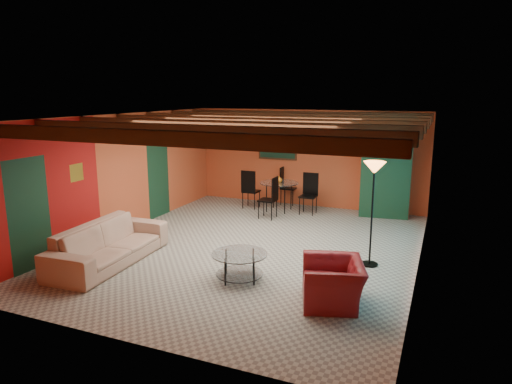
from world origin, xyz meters
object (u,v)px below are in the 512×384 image
at_px(armoire, 387,177).
at_px(floor_lamp, 372,214).
at_px(potted_plant, 390,127).
at_px(armchair, 333,282).
at_px(sofa, 109,244).
at_px(dining_table, 279,191).
at_px(coffee_table, 240,266).
at_px(vase, 279,168).

bearing_deg(armoire, floor_lamp, -94.32).
relative_size(armoire, floor_lamp, 1.06).
bearing_deg(potted_plant, armchair, -90.72).
bearing_deg(armoire, armchair, -98.10).
xyz_separation_m(sofa, armchair, (4.29, -0.05, -0.04)).
distance_m(armchair, floor_lamp, 1.96).
bearing_deg(armoire, dining_table, -175.09).
xyz_separation_m(coffee_table, vase, (-0.98, 4.71, 0.94)).
height_order(sofa, armoire, armoire).
bearing_deg(armoire, sofa, -135.73).
relative_size(coffee_table, floor_lamp, 0.49).
height_order(armchair, vase, vase).
distance_m(armchair, armoire, 5.61).
bearing_deg(dining_table, armchair, -61.80).
bearing_deg(coffee_table, floor_lamp, 38.70).
bearing_deg(floor_lamp, coffee_table, -141.30).
xyz_separation_m(armchair, floor_lamp, (0.27, 1.83, 0.65)).
bearing_deg(sofa, potted_plant, -41.52).
relative_size(sofa, potted_plant, 5.78).
bearing_deg(floor_lamp, vase, 133.05).
distance_m(potted_plant, vase, 3.02).
xyz_separation_m(dining_table, armoire, (2.74, 0.60, 0.49)).
bearing_deg(floor_lamp, armchair, -98.39).
relative_size(armchair, armoire, 0.49).
distance_m(coffee_table, vase, 4.90).
distance_m(armchair, vase, 5.70).
relative_size(armoire, potted_plant, 4.63).
height_order(dining_table, potted_plant, potted_plant).
height_order(coffee_table, floor_lamp, floor_lamp).
bearing_deg(armchair, sofa, -108.72).
distance_m(armchair, coffee_table, 1.71).
xyz_separation_m(coffee_table, armoire, (1.75, 5.30, 0.80)).
bearing_deg(sofa, armchair, -93.89).
relative_size(coffee_table, vase, 5.39).
xyz_separation_m(sofa, floor_lamp, (4.56, 1.77, 0.60)).
distance_m(sofa, vase, 5.24).
bearing_deg(armoire, coffee_table, -115.68).
bearing_deg(vase, coffee_table, -78.22).
distance_m(armoire, vase, 2.80).
bearing_deg(coffee_table, vase, 101.78).
height_order(coffee_table, vase, vase).
xyz_separation_m(coffee_table, floor_lamp, (1.95, 1.56, 0.74)).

